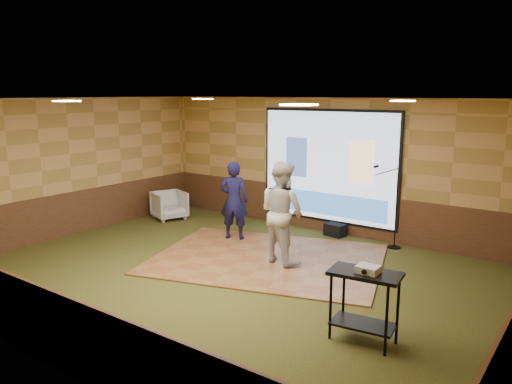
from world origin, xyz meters
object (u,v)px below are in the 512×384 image
Objects in this scene: av_table at (364,294)px; banquet_chair at (169,205)px; player_right at (282,212)px; player_left at (234,200)px; dance_floor at (267,259)px; duffel_bag at (335,230)px; mic_stand at (393,224)px; projector_screen at (328,167)px; projector at (368,269)px.

av_table reaches higher than banquet_chair.
player_right is 2.45× the size of banquet_chair.
banquet_chair is (-2.43, 0.47, -0.52)m from player_left.
duffel_bag reaches higher than dance_floor.
mic_stand is (1.30, 2.12, -0.47)m from player_right.
player_left is at bearing 148.08° from av_table.
projector is (2.83, -4.27, -0.51)m from projector_screen.
projector_screen is at bearing -150.56° from player_left.
player_left is at bearing 153.37° from dance_floor.
projector_screen is 5.15m from projector.
duffel_bag is at bearing 82.29° from dance_floor.
projector_screen is at bearing 90.55° from dance_floor.
banquet_chair is at bearing -34.15° from player_left.
mic_stand is at bearing 106.77° from projector.
mic_stand is (1.64, -0.26, -0.98)m from projector_screen.
projector_screen is 2.24m from player_left.
banquet_chair is (-3.76, 1.13, 0.33)m from dance_floor.
dance_floor is (0.02, -2.38, -1.46)m from projector_screen.
projector_screen is at bearing 149.74° from duffel_bag.
player_right is 6.97× the size of projector.
dance_floor is 15.56× the size of projector.
player_left reaches higher than duffel_bag.
player_left is 3.31m from mic_stand.
projector_screen reaches higher than projector.
duffel_bag is (0.30, 2.19, 0.12)m from dance_floor.
duffel_bag is at bearing -179.17° from mic_stand.
projector is at bearing 156.54° from player_right.
av_table is at bearing -56.79° from projector_screen.
dance_floor is 5.47× the size of banquet_chair.
projector is 7.25m from banquet_chair.
player_left is at bearing -8.29° from player_right.
mic_stand reaches higher than duffel_bag.
projector_screen reaches higher than av_table.
av_table is at bearing -93.20° from banquet_chair.
mic_stand reaches higher than projector.
projector is at bearing -58.42° from duffel_bag.
projector_screen is at bearing -68.16° from player_right.
projector_screen is 4.34× the size of banquet_chair.
player_right is at bearing 143.05° from projector.
player_right reaches higher than banquet_chair.
dance_floor is 2.51× the size of player_left.
av_table is at bearing -70.03° from mic_stand.
dance_floor is 2.23× the size of player_right.
projector is at bearing 124.97° from player_left.
av_table is 2.13× the size of duffel_bag.
duffel_bag is at bearing 121.23° from av_table.
banquet_chair is at bearing -165.29° from duffel_bag.
mic_stand is 5.47m from banquet_chair.
player_left is at bearing -79.23° from banquet_chair.
projector_screen is 0.79× the size of dance_floor.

